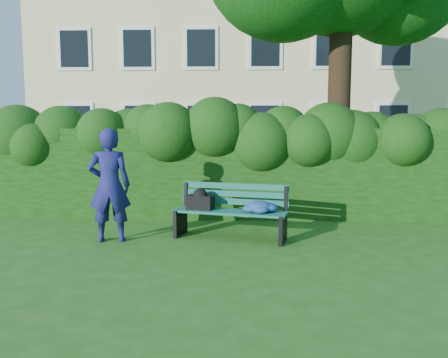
{
  "coord_description": "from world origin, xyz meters",
  "views": [
    {
      "loc": [
        0.26,
        -6.74,
        1.8
      ],
      "look_at": [
        0.0,
        0.6,
        0.95
      ],
      "focal_mm": 35.0,
      "sensor_mm": 36.0,
      "label": 1
    }
  ],
  "objects": [
    {
      "name": "hedge",
      "position": [
        0.0,
        2.2,
        0.9
      ],
      "size": [
        10.0,
        1.0,
        1.8
      ],
      "color": "#10330B",
      "rests_on": "ground"
    },
    {
      "name": "park_bench",
      "position": [
        0.14,
        0.29,
        0.5
      ],
      "size": [
        1.92,
        1.0,
        0.89
      ],
      "rotation": [
        0.0,
        0.0,
        -0.25
      ],
      "color": "#105149",
      "rests_on": "ground"
    },
    {
      "name": "ground",
      "position": [
        0.0,
        0.0,
        0.0
      ],
      "size": [
        80.0,
        80.0,
        0.0
      ],
      "primitive_type": "plane",
      "color": "#26591A",
      "rests_on": "ground"
    },
    {
      "name": "apartment_building",
      "position": [
        -0.0,
        13.99,
        6.0
      ],
      "size": [
        16.0,
        8.08,
        12.0
      ],
      "color": "beige",
      "rests_on": "ground"
    },
    {
      "name": "man_reading",
      "position": [
        -1.8,
        0.04,
        0.9
      ],
      "size": [
        0.72,
        0.54,
        1.81
      ],
      "primitive_type": "imported",
      "rotation": [
        0.0,
        0.0,
        3.31
      ],
      "color": "navy",
      "rests_on": "ground"
    }
  ]
}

